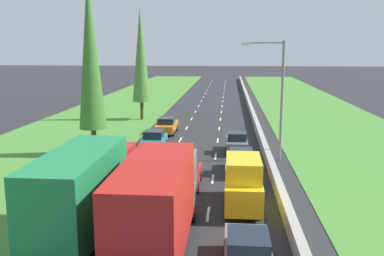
{
  "coord_description": "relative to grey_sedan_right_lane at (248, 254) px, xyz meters",
  "views": [
    {
      "loc": [
        2.72,
        0.14,
        8.44
      ],
      "look_at": [
        -0.5,
        37.22,
        1.47
      ],
      "focal_mm": 39.9,
      "sensor_mm": 36.0,
      "label": 1
    }
  ],
  "objects": [
    {
      "name": "green_sedan_left_lane",
      "position": [
        -7.23,
        12.17,
        0.0
      ],
      "size": [
        1.82,
        4.5,
        1.64
      ],
      "color": "#237A33",
      "rests_on": "ground"
    },
    {
      "name": "grass_verge_left",
      "position": [
        -16.18,
        44.81,
        -0.79
      ],
      "size": [
        14.0,
        140.0,
        0.04
      ],
      "primitive_type": "cube",
      "color": "#478433",
      "rests_on": "ground"
    },
    {
      "name": "grey_hatchback_right_lane",
      "position": [
        -0.09,
        19.35,
        0.02
      ],
      "size": [
        1.74,
        3.9,
        1.72
      ],
      "color": "slate",
      "rests_on": "ground"
    },
    {
      "name": "red_box_truck_centre_lane",
      "position": [
        -3.59,
        1.26,
        1.37
      ],
      "size": [
        2.46,
        9.4,
        4.18
      ],
      "color": "black",
      "rests_on": "ground"
    },
    {
      "name": "ground_plane",
      "position": [
        -3.53,
        44.81,
        -0.81
      ],
      "size": [
        300.0,
        300.0,
        0.0
      ],
      "primitive_type": "plane",
      "color": "#28282B",
      "rests_on": "ground"
    },
    {
      "name": "yellow_van_right_lane",
      "position": [
        0.02,
        6.85,
        0.59
      ],
      "size": [
        1.96,
        4.9,
        2.82
      ],
      "color": "yellow",
      "rests_on": "ground"
    },
    {
      "name": "green_box_truck_left_lane",
      "position": [
        -7.06,
        2.56,
        1.37
      ],
      "size": [
        2.46,
        9.4,
        4.18
      ],
      "color": "black",
      "rests_on": "ground"
    },
    {
      "name": "grey_sedan_right_lane",
      "position": [
        0.0,
        0.0,
        0.0
      ],
      "size": [
        1.82,
        4.5,
        1.64
      ],
      "color": "slate",
      "rests_on": "ground"
    },
    {
      "name": "median_barrier",
      "position": [
        2.17,
        44.81,
        -0.39
      ],
      "size": [
        0.44,
        120.0,
        0.85
      ],
      "primitive_type": "cube",
      "color": "#9E9B93",
      "rests_on": "ground"
    },
    {
      "name": "grass_verge_right",
      "position": [
        10.82,
        44.81,
        -0.79
      ],
      "size": [
        14.0,
        140.0,
        0.04
      ],
      "primitive_type": "cube",
      "color": "#478433",
      "rests_on": "ground"
    },
    {
      "name": "orange_hatchback_right_lane",
      "position": [
        0.09,
        13.42,
        0.02
      ],
      "size": [
        1.74,
        3.9,
        1.72
      ],
      "color": "orange",
      "rests_on": "ground"
    },
    {
      "name": "lane_markings",
      "position": [
        -3.53,
        44.81,
        -0.81
      ],
      "size": [
        3.64,
        116.0,
        0.01
      ],
      "color": "white",
      "rests_on": "ground"
    },
    {
      "name": "red_hatchback_centre_lane",
      "position": [
        -3.37,
        10.15,
        0.02
      ],
      "size": [
        1.74,
        3.9,
        1.72
      ],
      "color": "red",
      "rests_on": "ground"
    },
    {
      "name": "poplar_tree_second",
      "position": [
        -11.51,
        17.45,
        7.25
      ],
      "size": [
        2.15,
        2.15,
        14.01
      ],
      "color": "#4C3823",
      "rests_on": "ground"
    },
    {
      "name": "orange_sedan_left_lane",
      "position": [
        -6.99,
        26.72,
        0.0
      ],
      "size": [
        1.82,
        4.5,
        1.64
      ],
      "color": "orange",
      "rests_on": "ground"
    },
    {
      "name": "teal_hatchback_left_lane",
      "position": [
        -6.98,
        19.53,
        0.02
      ],
      "size": [
        1.74,
        3.9,
        1.72
      ],
      "color": "teal",
      "rests_on": "ground"
    },
    {
      "name": "street_light_mast",
      "position": [
        2.81,
        17.09,
        4.42
      ],
      "size": [
        3.2,
        0.28,
        9.0
      ],
      "color": "gray",
      "rests_on": "ground"
    },
    {
      "name": "poplar_tree_third",
      "position": [
        -11.19,
        34.88,
        6.8
      ],
      "size": [
        2.13,
        2.13,
        13.12
      ],
      "color": "#4C3823",
      "rests_on": "ground"
    }
  ]
}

